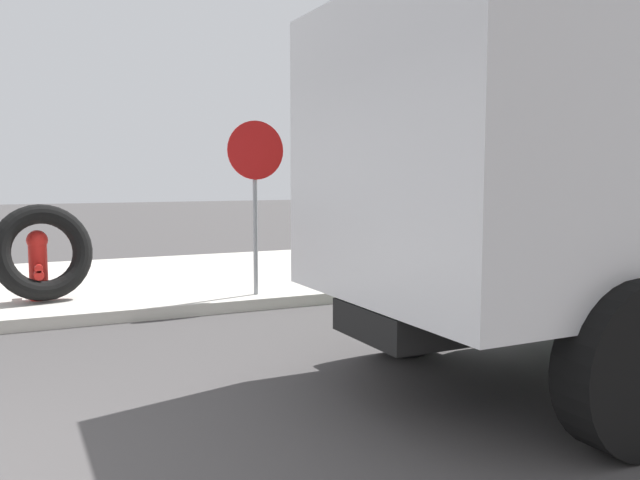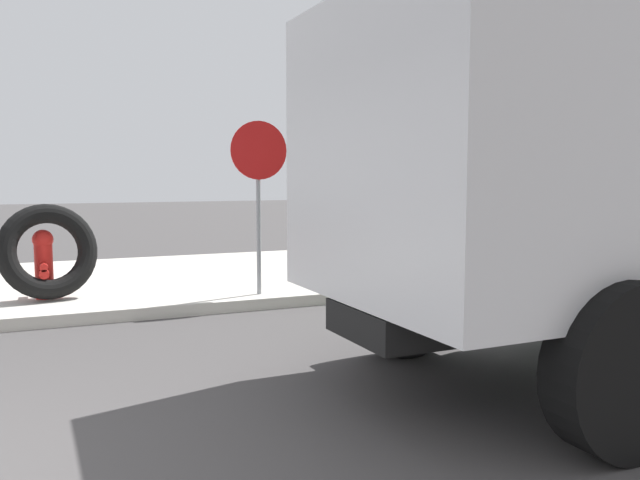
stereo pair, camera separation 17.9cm
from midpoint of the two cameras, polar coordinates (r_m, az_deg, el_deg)
The scene contains 3 objects.
fire_hydrant at distance 8.93m, azimuth -22.67°, elevation -1.80°, with size 0.26×0.58×0.89m.
loose_tire at distance 8.79m, azimuth -22.33°, elevation -0.93°, with size 1.22×1.22×0.25m, color black.
stop_sign at distance 8.50m, azimuth -4.83°, elevation 5.76°, with size 0.76×0.08×2.28m.
Camera 2 is at (0.95, -3.77, 1.71)m, focal length 36.28 mm.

